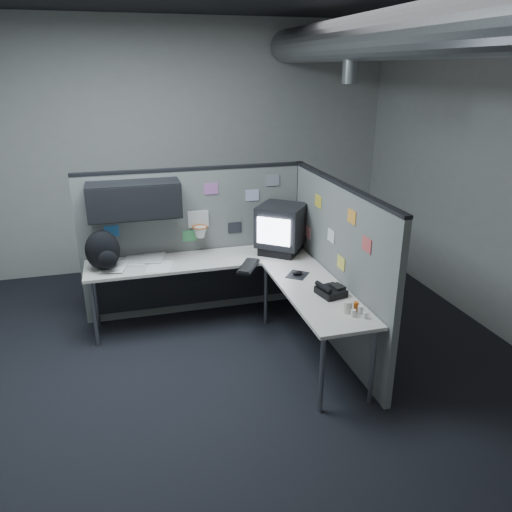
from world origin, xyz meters
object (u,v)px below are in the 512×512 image
object	(u,v)px
monitor	(281,228)
phone	(330,291)
keyboard	(248,266)
backpack	(103,251)
desk	(228,277)

from	to	relation	value
monitor	phone	distance (m)	1.18
keyboard	phone	size ratio (longest dim) A/B	1.57
phone	backpack	distance (m)	2.22
desk	backpack	xyz separation A→B (m)	(-1.19, 0.23, 0.31)
desk	phone	size ratio (longest dim) A/B	8.70
keyboard	desk	bearing A→B (deg)	139.00
monitor	keyboard	distance (m)	0.63
monitor	keyboard	bearing A→B (deg)	-149.47
backpack	phone	bearing A→B (deg)	-28.63
keyboard	backpack	bearing A→B (deg)	151.12
keyboard	phone	distance (m)	0.96
desk	backpack	distance (m)	1.25
desk	phone	distance (m)	1.16
desk	phone	world-z (taller)	phone
desk	monitor	xyz separation A→B (m)	(0.64, 0.26, 0.38)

